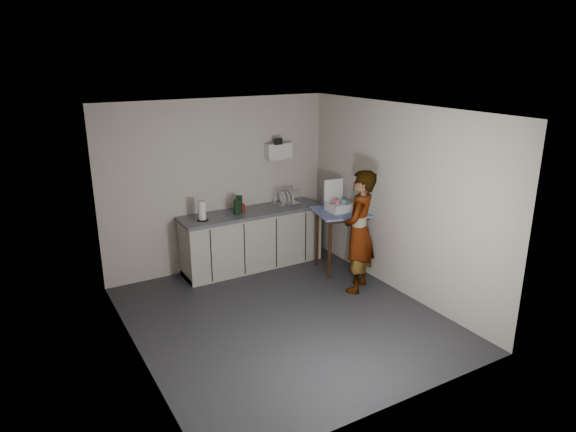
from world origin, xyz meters
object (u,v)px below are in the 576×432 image
side_table (340,219)px  dish_rack (287,201)px  dark_bottle (240,204)px  standing_man (359,232)px  soap_bottle (237,205)px  kitchen_counter (252,240)px  paper_towel (202,211)px  bakery_box (338,204)px  soda_can (243,208)px

side_table → dish_rack: size_ratio=2.60×
dark_bottle → dish_rack: bearing=1.9°
standing_man → soap_bottle: size_ratio=5.94×
kitchen_counter → side_table: side_table is taller
standing_man → dish_rack: standing_man is taller
dark_bottle → paper_towel: (-0.64, -0.08, 0.01)m
standing_man → bakery_box: bearing=-140.0°
bakery_box → soap_bottle: bearing=155.3°
side_table → standing_man: 0.71m
dark_bottle → bakery_box: bearing=-32.0°
side_table → dark_bottle: size_ratio=3.64×
standing_man → soda_can: size_ratio=14.50×
soap_bottle → paper_towel: paper_towel is taller
bakery_box → standing_man: bearing=-97.8°
side_table → paper_towel: (-1.92, 0.74, 0.22)m
soda_can → dark_bottle: bearing=-158.0°
paper_towel → dark_bottle: bearing=7.2°
standing_man → dish_rack: 1.56m
dark_bottle → bakery_box: bakery_box is taller
soap_bottle → bakery_box: 1.52m
side_table → standing_man: (-0.18, -0.69, 0.04)m
kitchen_counter → bakery_box: bakery_box is taller
side_table → paper_towel: bearing=172.3°
soda_can → dish_rack: dish_rack is taller
kitchen_counter → side_table: 1.42m
soda_can → dish_rack: size_ratio=0.33×
standing_man → soda_can: standing_man is taller
side_table → dish_rack: 0.97m
soda_can → soap_bottle: bearing=-150.9°
kitchen_counter → soap_bottle: 0.68m
soap_bottle → dark_bottle: bearing=33.8°
standing_man → soap_bottle: bearing=-89.1°
kitchen_counter → standing_man: size_ratio=1.30×
soda_can → dish_rack: bearing=0.3°
kitchen_counter → bakery_box: bearing=-35.4°
side_table → dish_rack: dish_rack is taller
standing_man → paper_towel: standing_man is taller
paper_towel → kitchen_counter: bearing=4.1°
standing_man → paper_towel: (-1.74, 1.43, 0.18)m
side_table → soap_bottle: 1.57m
bakery_box → side_table: bearing=-47.5°
soap_bottle → paper_towel: (-0.56, -0.03, -0.01)m
standing_man → dark_bottle: 1.87m
kitchen_counter → dark_bottle: 0.64m
soda_can → paper_towel: size_ratio=0.41×
dark_bottle → bakery_box: size_ratio=0.58×
kitchen_counter → dish_rack: bearing=4.3°
paper_towel → dish_rack: paper_towel is taller
soda_can → bakery_box: size_ratio=0.26×
soap_bottle → soda_can: soap_bottle is taller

